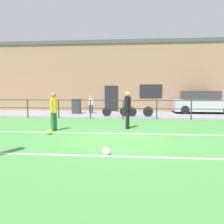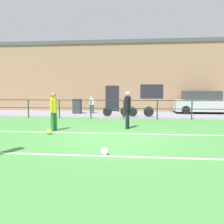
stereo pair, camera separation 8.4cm
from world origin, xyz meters
The scene contains 15 objects.
ground centered at (0.00, 0.00, -0.02)m, with size 60.00×44.00×0.04m, color #478C42.
field_line_touchline centered at (0.00, 1.19, 0.00)m, with size 36.00×0.11×0.00m, color white.
field_line_hash centered at (0.00, -2.04, 0.00)m, with size 36.00×0.11×0.00m, color white.
pavement_strip centered at (0.00, 8.50, 0.01)m, with size 48.00×5.00×0.02m, color gray.
perimeter_fence centered at (0.00, 6.00, 0.75)m, with size 36.07×0.07×1.15m.
clubhouse_facade centered at (0.00, 12.20, 2.89)m, with size 28.00×2.56×5.77m.
player_goalkeeper centered at (0.36, 2.47, 0.95)m, with size 0.29×0.46×1.67m.
player_winger centered at (-2.75, 1.58, 0.93)m, with size 0.29×0.44×1.64m.
soccer_ball_match centered at (-2.65, 0.75, 0.11)m, with size 0.22×0.22×0.22m, color #E5E04C.
soccer_ball_spare centered at (-0.08, -1.93, 0.11)m, with size 0.21×0.21×0.21m, color white.
spectator_child centered at (-2.55, 9.14, 0.76)m, with size 0.35×0.23×1.30m.
parked_car_red centered at (5.71, 9.94, 0.80)m, with size 4.31×1.88×1.66m.
bicycle_parked_0 centered at (-0.31, 7.20, 0.34)m, with size 2.27×0.04×0.71m.
bicycle_parked_1 centered at (0.80, 7.20, 0.36)m, with size 2.16×0.04×0.75m.
trash_bin_0 centered at (-3.57, 8.77, 0.56)m, with size 0.63×0.53×1.06m.
Camera 1 is at (0.66, -8.00, 1.73)m, focal length 37.37 mm.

